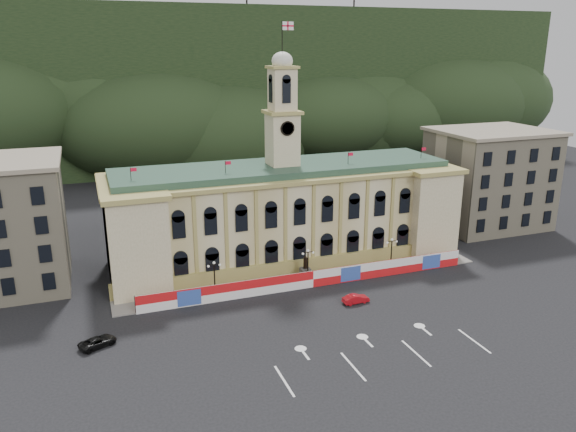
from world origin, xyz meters
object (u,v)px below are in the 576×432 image
object	(u,v)px
statue	(305,272)
black_suv	(98,342)
red_sedan	(356,299)
lamp_center	(308,263)

from	to	relation	value
statue	black_suv	world-z (taller)	statue
statue	red_sedan	world-z (taller)	statue
lamp_center	black_suv	world-z (taller)	lamp_center
red_sedan	black_suv	world-z (taller)	red_sedan
statue	lamp_center	size ratio (longest dim) A/B	0.72
statue	lamp_center	xyz separation A→B (m)	(0.00, -1.00, 1.89)
lamp_center	black_suv	xyz separation A→B (m)	(-30.00, -8.91, -2.47)
statue	black_suv	size ratio (longest dim) A/B	0.78
lamp_center	black_suv	distance (m)	31.39
statue	red_sedan	bearing A→B (deg)	-70.80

